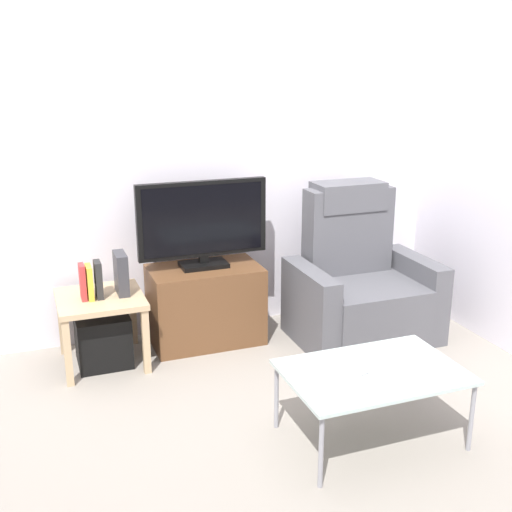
# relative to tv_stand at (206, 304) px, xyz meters

# --- Properties ---
(ground_plane) EXTENTS (6.40, 6.40, 0.00)m
(ground_plane) POSITION_rel_tv_stand_xyz_m (0.02, -0.84, -0.27)
(ground_plane) COLOR gray
(wall_back) EXTENTS (6.40, 0.06, 2.60)m
(wall_back) POSITION_rel_tv_stand_xyz_m (0.02, 0.29, 1.03)
(wall_back) COLOR silver
(wall_back) RESTS_ON ground
(tv_stand) EXTENTS (0.76, 0.45, 0.55)m
(tv_stand) POSITION_rel_tv_stand_xyz_m (0.00, 0.00, 0.00)
(tv_stand) COLOR brown
(tv_stand) RESTS_ON ground
(television) EXTENTS (0.89, 0.20, 0.60)m
(television) POSITION_rel_tv_stand_xyz_m (-0.00, 0.02, 0.59)
(television) COLOR black
(television) RESTS_ON tv_stand
(recliner_armchair) EXTENTS (0.98, 0.78, 1.08)m
(recliner_armchair) POSITION_rel_tv_stand_xyz_m (1.06, -0.27, 0.10)
(recliner_armchair) COLOR #515156
(recliner_armchair) RESTS_ON ground
(side_table) EXTENTS (0.54, 0.54, 0.47)m
(side_table) POSITION_rel_tv_stand_xyz_m (-0.73, -0.10, 0.12)
(side_table) COLOR tan
(side_table) RESTS_ON ground
(subwoofer_box) EXTENTS (0.34, 0.34, 0.34)m
(subwoofer_box) POSITION_rel_tv_stand_xyz_m (-0.73, -0.10, -0.11)
(subwoofer_box) COLOR black
(subwoofer_box) RESTS_ON ground
(book_leftmost) EXTENTS (0.03, 0.11, 0.23)m
(book_leftmost) POSITION_rel_tv_stand_xyz_m (-0.83, -0.12, 0.31)
(book_leftmost) COLOR red
(book_leftmost) RESTS_ON side_table
(book_middle) EXTENTS (0.03, 0.14, 0.22)m
(book_middle) POSITION_rel_tv_stand_xyz_m (-0.78, -0.12, 0.30)
(book_middle) COLOR gold
(book_middle) RESTS_ON side_table
(book_rightmost) EXTENTS (0.04, 0.12, 0.24)m
(book_rightmost) POSITION_rel_tv_stand_xyz_m (-0.73, -0.12, 0.31)
(book_rightmost) COLOR #262626
(book_rightmost) RESTS_ON side_table
(game_console) EXTENTS (0.07, 0.20, 0.27)m
(game_console) POSITION_rel_tv_stand_xyz_m (-0.58, -0.09, 0.33)
(game_console) COLOR #333338
(game_console) RESTS_ON side_table
(coffee_table) EXTENTS (0.90, 0.60, 0.40)m
(coffee_table) POSITION_rel_tv_stand_xyz_m (0.46, -1.48, 0.10)
(coffee_table) COLOR #B2C6C1
(coffee_table) RESTS_ON ground
(cell_phone) EXTENTS (0.11, 0.16, 0.01)m
(cell_phone) POSITION_rel_tv_stand_xyz_m (0.37, -1.44, 0.13)
(cell_phone) COLOR #B7B7BC
(cell_phone) RESTS_ON coffee_table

